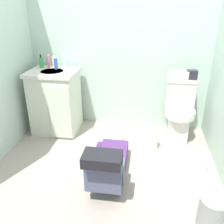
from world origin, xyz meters
name	(u,v)px	position (x,y,z in m)	size (l,w,h in m)	color
ground_plane	(106,164)	(0.00, 0.00, -0.02)	(2.83, 2.95, 0.04)	#A2978A
wall_back	(119,36)	(0.00, 1.01, 1.20)	(2.49, 0.08, 2.40)	silver
toilet	(179,111)	(0.80, 0.68, 0.37)	(0.36, 0.46, 0.75)	silver
vanity_cabinet	(56,101)	(-0.77, 0.64, 0.42)	(0.60, 0.53, 0.82)	silver
faucet	(56,64)	(-0.78, 0.79, 0.87)	(0.02, 0.02, 0.10)	silver
person_plumber	(109,163)	(0.07, -0.23, 0.18)	(0.39, 1.06, 0.52)	#512D6B
tissue_box	(179,75)	(0.76, 0.77, 0.80)	(0.22, 0.11, 0.10)	silver
toiletry_bag	(192,75)	(0.91, 0.77, 0.81)	(0.12, 0.09, 0.11)	#26262D
soap_dispenser	(41,62)	(-0.97, 0.77, 0.89)	(0.06, 0.06, 0.17)	#439957
bottle_pink	(49,61)	(-0.88, 0.80, 0.90)	(0.05, 0.05, 0.16)	pink
bottle_white	(54,62)	(-0.80, 0.80, 0.89)	(0.05, 0.05, 0.14)	white
bottle_blue	(56,64)	(-0.75, 0.72, 0.89)	(0.04, 0.04, 0.14)	#3A60B7
bottle_clear	(64,61)	(-0.68, 0.81, 0.90)	(0.04, 0.04, 0.17)	silver
trash_can	(212,212)	(0.94, -0.67, 0.13)	(0.21, 0.21, 0.26)	#939793
paper_towel_roll	(153,140)	(0.50, 0.36, 0.11)	(0.11, 0.11, 0.23)	white
toilet_paper_roll	(202,167)	(1.00, 0.01, 0.05)	(0.11, 0.11, 0.10)	white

